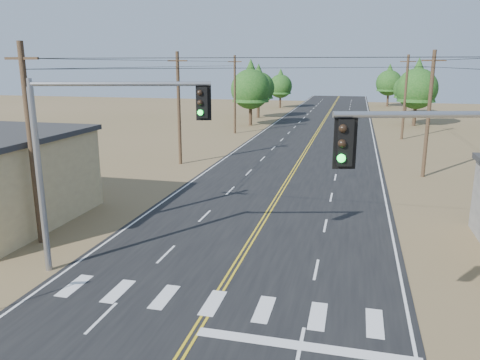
% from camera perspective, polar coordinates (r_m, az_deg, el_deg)
% --- Properties ---
extents(road, '(15.00, 200.00, 0.02)m').
position_cam_1_polar(road, '(38.92, 6.25, 0.63)').
color(road, black).
rests_on(road, ground).
extents(utility_pole_left_near, '(1.80, 0.30, 10.00)m').
position_cam_1_polar(utility_pole_left_near, '(25.20, -24.13, 4.01)').
color(utility_pole_left_near, '#4C3826').
rests_on(utility_pole_left_near, ground).
extents(utility_pole_left_mid, '(1.80, 0.30, 10.00)m').
position_cam_1_polar(utility_pole_left_mid, '(42.63, -7.46, 8.72)').
color(utility_pole_left_mid, '#4C3826').
rests_on(utility_pole_left_mid, ground).
extents(utility_pole_left_far, '(1.80, 0.30, 10.00)m').
position_cam_1_polar(utility_pole_left_far, '(61.64, -0.63, 10.43)').
color(utility_pole_left_far, '#4C3826').
rests_on(utility_pole_left_far, ground).
extents(utility_pole_right_mid, '(1.80, 0.30, 10.00)m').
position_cam_1_polar(utility_pole_right_mid, '(40.13, 22.01, 7.51)').
color(utility_pole_right_mid, '#4C3826').
rests_on(utility_pole_right_mid, ground).
extents(utility_pole_right_far, '(1.80, 0.30, 10.00)m').
position_cam_1_polar(utility_pole_right_far, '(59.94, 19.48, 9.55)').
color(utility_pole_right_far, '#4C3826').
rests_on(utility_pole_right_far, ground).
extents(signal_mast_left, '(7.27, 2.15, 8.39)m').
position_cam_1_polar(signal_mast_left, '(20.61, -18.04, 4.26)').
color(signal_mast_left, gray).
rests_on(signal_mast_left, ground).
extents(tree_left_near, '(5.80, 5.80, 9.67)m').
position_cam_1_polar(tree_left_near, '(69.71, 1.31, 11.50)').
color(tree_left_near, '#3F2D1E').
rests_on(tree_left_near, ground).
extents(tree_left_mid, '(5.40, 5.40, 9.00)m').
position_cam_1_polar(tree_left_mid, '(80.12, 2.26, 11.52)').
color(tree_left_mid, '#3F2D1E').
rests_on(tree_left_mid, ground).
extents(tree_left_far, '(4.81, 4.81, 8.02)m').
position_cam_1_polar(tree_left_far, '(98.69, 4.96, 11.60)').
color(tree_left_far, '#3F2D1E').
rests_on(tree_left_far, ground).
extents(tree_right_near, '(5.90, 5.90, 9.83)m').
position_cam_1_polar(tree_right_near, '(73.95, 20.81, 10.84)').
color(tree_right_near, '#3F2D1E').
rests_on(tree_right_near, ground).
extents(tree_right_mid, '(4.86, 4.86, 8.10)m').
position_cam_1_polar(tree_right_mid, '(91.38, 19.73, 10.70)').
color(tree_right_mid, '#3F2D1E').
rests_on(tree_right_mid, ground).
extents(tree_right_far, '(5.40, 5.40, 9.00)m').
position_cam_1_polar(tree_right_far, '(106.59, 17.72, 11.51)').
color(tree_right_far, '#3F2D1E').
rests_on(tree_right_far, ground).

